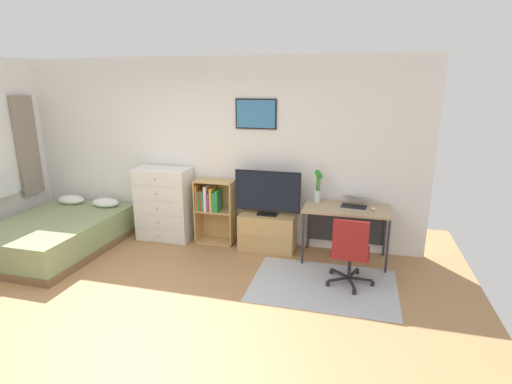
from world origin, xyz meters
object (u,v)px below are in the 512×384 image
Objects in this scene: tv_stand at (267,231)px; laptop at (355,201)px; bamboo_vase at (318,184)px; bed at (58,234)px; dresser at (164,204)px; television at (267,193)px; computer_mouse at (373,209)px; bookshelf at (213,206)px; desk at (346,216)px; office_chair at (350,250)px.

laptop is at bearing 0.68° from tv_stand.
bamboo_vase is at bearing -178.97° from laptop.
bed is 1.55m from dresser.
laptop is (1.19, 0.04, -0.04)m from television.
computer_mouse reaches higher than bed.
laptop is (1.19, 0.01, 0.54)m from tv_stand.
television is (2.92, 0.77, 0.61)m from bed.
desk is at bearing -2.07° from bookshelf.
television reaches higher than computer_mouse.
bookshelf is at bearing -179.21° from bamboo_vase.
tv_stand is 7.64× the size of computer_mouse.
bookshelf is at bearing 22.40° from bed.
bed reaches higher than tv_stand.
television reaches higher than desk.
office_chair is at bearing -23.76° from bookshelf.
bed is 19.12× the size of computer_mouse.
bamboo_vase is (0.69, 0.07, 0.73)m from tv_stand.
office_chair is at bearing -34.85° from television.
office_chair is at bearing -0.38° from bed.
dresser is 10.70× the size of computer_mouse.
computer_mouse is (2.28, -0.16, 0.19)m from bookshelf.
television reaches higher than office_chair.
laptop is (2.80, 0.03, 0.24)m from dresser.
laptop is (4.11, 0.80, 0.57)m from bed.
bed is at bearing -149.36° from dresser.
bamboo_vase is (-0.49, 0.91, 0.54)m from office_chair.
dresser is 1.29× the size of office_chair.
laptop reaches higher than bed.
desk reaches higher than bed.
dresser is at bearing -172.00° from laptop.
office_chair reaches higher than desk.
dresser is 0.77m from bookshelf.
computer_mouse reaches higher than tv_stand.
tv_stand is (0.85, -0.05, -0.30)m from bookshelf.
television is 1.48m from office_chair.
television is at bearing -4.84° from bookshelf.
computer_mouse reaches higher than desk.
bookshelf reaches higher than desk.
dresser is 2.34m from bamboo_vase.
bookshelf is at bearing 4.82° from dresser.
dresser is at bearing 179.87° from desk.
dresser is 2.71m from desk.
television reaches higher than tv_stand.
tv_stand is 1.46m from office_chair.
desk is at bearing 11.19° from bed.
bookshelf is at bearing 175.16° from television.
bookshelf is 9.20× the size of computer_mouse.
laptop is at bearing 151.91° from computer_mouse.
bed is 4.10m from office_chair.
office_chair is (4.10, -0.05, 0.22)m from bed.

